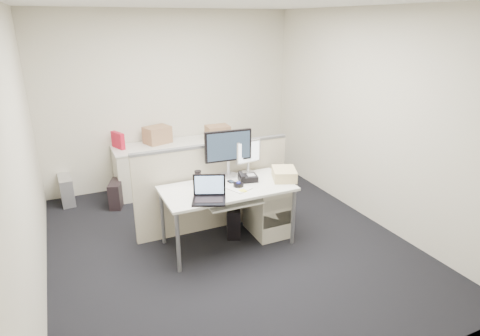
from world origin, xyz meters
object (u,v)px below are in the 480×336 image
desk (227,192)px  laptop (209,190)px  monitor_main (228,154)px  desk_phone (248,178)px

desk → laptop: 0.47m
monitor_main → desk_phone: size_ratio=2.71×
monitor_main → laptop: monitor_main is taller
desk → laptop: bearing=-139.6°
laptop → desk_phone: bearing=53.0°
desk → desk_phone: bearing=14.9°
desk → desk_phone: (0.30, 0.08, 0.10)m
laptop → desk_phone: size_ratio=1.62×
desk → desk_phone: desk_phone is taller
desk → desk_phone: 0.33m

